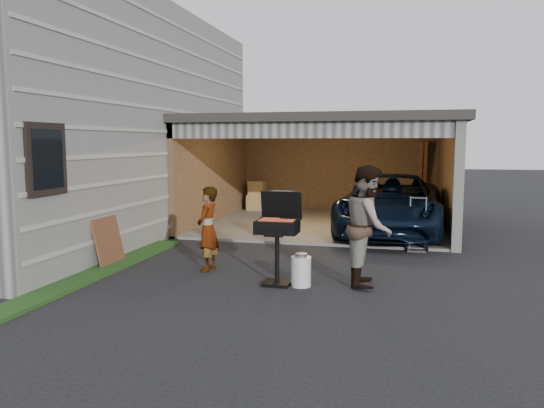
{
  "coord_description": "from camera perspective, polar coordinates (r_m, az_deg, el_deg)",
  "views": [
    {
      "loc": [
        2.81,
        -7.8,
        2.25
      ],
      "look_at": [
        0.52,
        1.38,
        1.15
      ],
      "focal_mm": 35.0,
      "sensor_mm": 36.0,
      "label": 1
    }
  ],
  "objects": [
    {
      "name": "propane_tank",
      "position": [
        8.39,
        3.14,
        -7.26
      ],
      "size": [
        0.36,
        0.36,
        0.47
      ],
      "primitive_type": "cylinder",
      "rotation": [
        0.0,
        0.0,
        0.14
      ],
      "color": "silver",
      "rests_on": "ground"
    },
    {
      "name": "groundcover_strip",
      "position": [
        8.76,
        -22.15,
        -8.55
      ],
      "size": [
        0.5,
        8.0,
        0.06
      ],
      "primitive_type": "cube",
      "color": "#193814",
      "rests_on": "ground"
    },
    {
      "name": "garage",
      "position": [
        14.74,
        6.01,
        5.12
      ],
      "size": [
        6.8,
        6.3,
        2.9
      ],
      "color": "#605E59",
      "rests_on": "ground"
    },
    {
      "name": "woman",
      "position": [
        9.36,
        -6.92,
        -2.68
      ],
      "size": [
        0.36,
        0.55,
        1.49
      ],
      "primitive_type": "imported",
      "rotation": [
        0.0,
        0.0,
        -1.59
      ],
      "color": "silver",
      "rests_on": "ground"
    },
    {
      "name": "bbq_grill",
      "position": [
        8.37,
        0.61,
        -2.8
      ],
      "size": [
        0.66,
        0.58,
        1.47
      ],
      "color": "black",
      "rests_on": "ground"
    },
    {
      "name": "ground",
      "position": [
        8.59,
        -5.68,
        -8.59
      ],
      "size": [
        80.0,
        80.0,
        0.0
      ],
      "primitive_type": "plane",
      "color": "black",
      "rests_on": "ground"
    },
    {
      "name": "minivan",
      "position": [
        13.24,
        12.68,
        -0.21
      ],
      "size": [
        2.54,
        5.18,
        1.42
      ],
      "primitive_type": "imported",
      "rotation": [
        0.0,
        0.0,
        -0.04
      ],
      "color": "black",
      "rests_on": "ground"
    },
    {
      "name": "man",
      "position": [
        8.47,
        10.34,
        -2.31
      ],
      "size": [
        0.75,
        0.95,
        1.9
      ],
      "primitive_type": "imported",
      "rotation": [
        0.0,
        0.0,
        1.61
      ],
      "color": "#4B291D",
      "rests_on": "ground"
    },
    {
      "name": "plywood_panel",
      "position": [
        10.16,
        -17.18,
        -3.9
      ],
      "size": [
        0.23,
        0.81,
        0.89
      ],
      "primitive_type": "cube",
      "rotation": [
        0.0,
        -0.21,
        0.0
      ],
      "color": "#52301C",
      "rests_on": "ground"
    },
    {
      "name": "hand_truck",
      "position": [
        11.46,
        15.33,
        -3.82
      ],
      "size": [
        0.47,
        0.36,
        1.13
      ],
      "rotation": [
        0.0,
        0.0,
        -0.05
      ],
      "color": "gray",
      "rests_on": "ground"
    },
    {
      "name": "house",
      "position": [
        14.73,
        -23.0,
        8.06
      ],
      "size": [
        7.0,
        11.0,
        5.5
      ],
      "primitive_type": "cube",
      "color": "#474744",
      "rests_on": "ground"
    }
  ]
}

